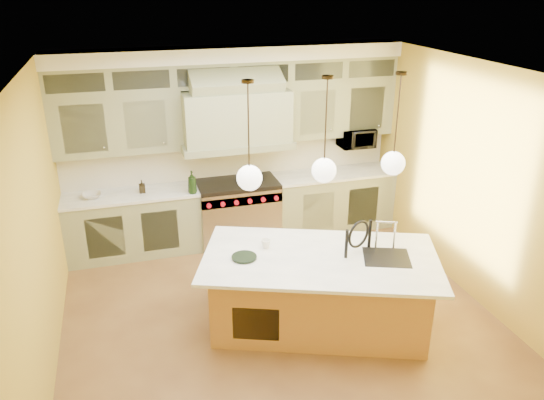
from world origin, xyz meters
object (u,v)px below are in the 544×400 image
object	(u,v)px
range	(238,211)
kitchen_island	(320,289)
microwave	(356,138)
counter_stool	(367,270)

from	to	relation	value
range	kitchen_island	size ratio (longest dim) A/B	0.41
range	kitchen_island	xyz separation A→B (m)	(0.40, -2.40, -0.01)
microwave	counter_stool	bearing A→B (deg)	-111.50
microwave	kitchen_island	bearing A→B (deg)	-121.69
range	counter_stool	xyz separation A→B (m)	(0.89, -2.60, 0.27)
range	microwave	xyz separation A→B (m)	(1.95, 0.11, 0.96)
counter_stool	microwave	bearing A→B (deg)	44.86
counter_stool	microwave	size ratio (longest dim) A/B	2.41
range	kitchen_island	distance (m)	2.43
range	kitchen_island	bearing A→B (deg)	-80.43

